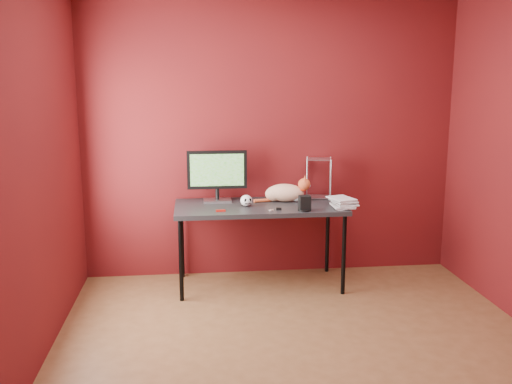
{
  "coord_description": "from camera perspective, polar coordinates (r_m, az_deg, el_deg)",
  "views": [
    {
      "loc": [
        -0.74,
        -3.54,
        1.86
      ],
      "look_at": [
        -0.21,
        1.15,
        0.91
      ],
      "focal_mm": 40.0,
      "sensor_mm": 36.0,
      "label": 1
    }
  ],
  "objects": [
    {
      "name": "cat",
      "position": [
        5.21,
        2.96,
        -0.05
      ],
      "size": [
        0.52,
        0.25,
        0.24
      ],
      "rotation": [
        0.0,
        0.0,
        -0.22
      ],
      "color": "#CB662B",
      "rests_on": "desk"
    },
    {
      "name": "wire_rack",
      "position": [
        5.37,
        6.29,
        1.39
      ],
      "size": [
        0.25,
        0.22,
        0.38
      ],
      "rotation": [
        0.0,
        0.0,
        -0.2
      ],
      "color": "#B8B7BD",
      "rests_on": "desk"
    },
    {
      "name": "speaker",
      "position": [
        4.85,
        4.89,
        -1.19
      ],
      "size": [
        0.11,
        0.11,
        0.13
      ],
      "rotation": [
        0.0,
        0.0,
        0.05
      ],
      "color": "black",
      "rests_on": "desk"
    },
    {
      "name": "desk",
      "position": [
        5.08,
        0.36,
        -1.86
      ],
      "size": [
        1.5,
        0.7,
        0.75
      ],
      "color": "black",
      "rests_on": "ground"
    },
    {
      "name": "book_stack",
      "position": [
        4.93,
        7.91,
        3.92
      ],
      "size": [
        0.24,
        0.28,
        0.97
      ],
      "rotation": [
        0.0,
        0.0,
        0.2
      ],
      "color": "beige",
      "rests_on": "desk"
    },
    {
      "name": "pocket_knife",
      "position": [
        4.83,
        -3.55,
        -1.87
      ],
      "size": [
        0.08,
        0.02,
        0.02
      ],
      "primitive_type": "cube",
      "rotation": [
        0.0,
        0.0,
        0.03
      ],
      "color": "#A2140C",
      "rests_on": "desk"
    },
    {
      "name": "room",
      "position": [
        3.64,
        5.28,
        4.77
      ],
      "size": [
        3.52,
        3.52,
        2.61
      ],
      "color": "brown",
      "rests_on": "ground"
    },
    {
      "name": "skull_mug",
      "position": [
        5.01,
        -0.98,
        -0.86
      ],
      "size": [
        0.1,
        0.11,
        0.1
      ],
      "rotation": [
        0.0,
        0.0,
        0.22
      ],
      "color": "white",
      "rests_on": "desk"
    },
    {
      "name": "washer",
      "position": [
        4.87,
        1.53,
        -1.82
      ],
      "size": [
        0.05,
        0.05,
        0.0
      ],
      "primitive_type": "cylinder",
      "color": "#B8B7BD",
      "rests_on": "desk"
    },
    {
      "name": "monitor",
      "position": [
        5.17,
        -3.91,
        1.87
      ],
      "size": [
        0.54,
        0.17,
        0.47
      ],
      "rotation": [
        0.0,
        0.0,
        -0.0
      ],
      "color": "#B8B7BD",
      "rests_on": "desk"
    },
    {
      "name": "black_gadget",
      "position": [
        4.88,
        2.3,
        -1.69
      ],
      "size": [
        0.05,
        0.03,
        0.02
      ],
      "primitive_type": "cube",
      "rotation": [
        0.0,
        0.0,
        -0.19
      ],
      "color": "black",
      "rests_on": "desk"
    }
  ]
}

